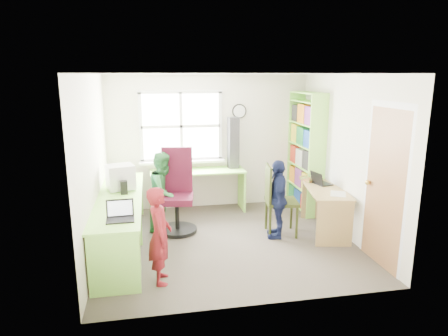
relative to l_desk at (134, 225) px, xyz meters
name	(u,v)px	position (x,y,z in m)	size (l,w,h in m)	color
room	(227,159)	(1.32, 0.38, 0.76)	(3.64, 3.44, 2.44)	#443D35
l_desk	(134,225)	(0.00, 0.00, 0.00)	(2.38, 2.95, 0.75)	#A9FF66
right_desk	(326,200)	(2.87, 0.39, 0.04)	(0.77, 1.28, 0.69)	tan
bookshelf	(305,155)	(2.96, 1.47, 0.55)	(0.30, 1.02, 2.10)	#A9FF66
swivel_chair	(177,196)	(0.63, 0.88, 0.10)	(0.68, 0.68, 1.29)	black
wooden_chair	(276,197)	(2.10, 0.44, 0.13)	(0.53, 0.53, 1.08)	#2C3511
crt_monitor	(121,177)	(-0.19, 0.72, 0.48)	(0.45, 0.42, 0.37)	silver
laptop_left	(120,215)	(-0.13, -0.55, 0.35)	(0.33, 0.27, 0.22)	black
laptop_right	(320,181)	(2.88, 0.65, 0.28)	(0.31, 0.34, 0.20)	black
speaker_a	(124,187)	(-0.14, 0.48, 0.39)	(0.11, 0.11, 0.19)	black
speaker_b	(123,177)	(-0.18, 1.10, 0.39)	(0.12, 0.12, 0.19)	black
cd_tower	(233,143)	(1.71, 1.79, 0.75)	(0.20, 0.18, 0.92)	black
game_box	(311,179)	(2.84, 0.91, 0.26)	(0.33, 0.33, 0.05)	#B41616
paper_a	(117,209)	(-0.19, -0.17, 0.30)	(0.32, 0.38, 0.00)	beige
paper_b	(338,194)	(2.92, 0.10, 0.24)	(0.33, 0.37, 0.00)	beige
potted_plant	(186,161)	(0.86, 1.77, 0.46)	(0.18, 0.15, 0.33)	#29672B
person_red	(160,235)	(0.32, -0.71, 0.12)	(0.42, 0.28, 1.16)	maroon
person_green	(164,191)	(0.44, 0.96, 0.16)	(0.60, 0.47, 1.24)	#337F3E
person_navy	(278,199)	(2.08, 0.32, 0.14)	(0.69, 0.29, 1.18)	#151D44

